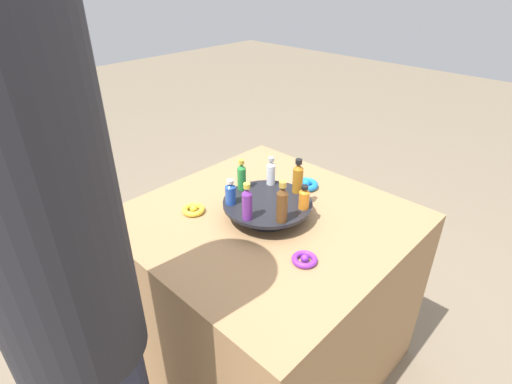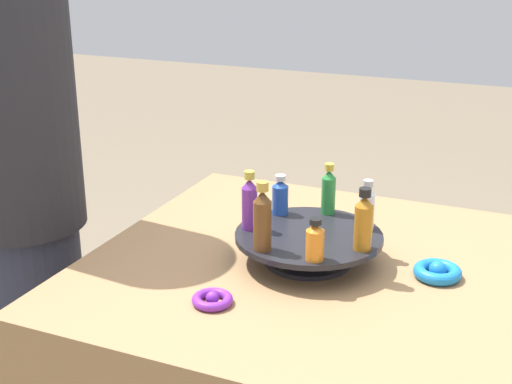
{
  "view_description": "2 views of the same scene",
  "coord_description": "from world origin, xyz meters",
  "px_view_note": "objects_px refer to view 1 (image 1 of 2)",
  "views": [
    {
      "loc": [
        -0.9,
        -0.8,
        1.54
      ],
      "look_at": [
        -0.06,
        -0.01,
        0.87
      ],
      "focal_mm": 28.0,
      "sensor_mm": 36.0,
      "label": 1
    },
    {
      "loc": [
        0.45,
        -1.33,
        1.41
      ],
      "look_at": [
        -0.12,
        -0.01,
        0.89
      ],
      "focal_mm": 50.0,
      "sensor_mm": 36.0,
      "label": 2
    }
  ],
  "objects_px": {
    "bottle_orange": "(304,198)",
    "bottle_blue": "(230,193)",
    "bottle_amber": "(298,177)",
    "person_figure": "(70,302)",
    "ribbon_bow_purple": "(305,259)",
    "ribbon_bow_gold": "(194,210)",
    "bottle_green": "(242,175)",
    "bottle_brown": "(282,203)",
    "bottle_clear": "(271,172)",
    "ribbon_bow_blue": "(306,184)",
    "bottle_purple": "(247,203)",
    "display_stand": "(267,207)"
  },
  "relations": [
    {
      "from": "bottle_orange",
      "to": "bottle_blue",
      "type": "bearing_deg",
      "value": 127.13
    },
    {
      "from": "bottle_amber",
      "to": "person_figure",
      "type": "bearing_deg",
      "value": -178.08
    },
    {
      "from": "ribbon_bow_purple",
      "to": "ribbon_bow_gold",
      "type": "xyz_separation_m",
      "value": [
        -0.06,
        0.47,
        0.0
      ]
    },
    {
      "from": "bottle_green",
      "to": "ribbon_bow_gold",
      "type": "relative_size",
      "value": 1.43
    },
    {
      "from": "bottle_brown",
      "to": "ribbon_bow_gold",
      "type": "distance_m",
      "value": 0.37
    },
    {
      "from": "bottle_clear",
      "to": "bottle_blue",
      "type": "bearing_deg",
      "value": 178.56
    },
    {
      "from": "bottle_clear",
      "to": "ribbon_bow_blue",
      "type": "bearing_deg",
      "value": -14.91
    },
    {
      "from": "bottle_purple",
      "to": "ribbon_bow_blue",
      "type": "height_order",
      "value": "bottle_purple"
    },
    {
      "from": "bottle_clear",
      "to": "ribbon_bow_gold",
      "type": "distance_m",
      "value": 0.32
    },
    {
      "from": "bottle_amber",
      "to": "bottle_green",
      "type": "xyz_separation_m",
      "value": [
        -0.12,
        0.16,
        -0.01
      ]
    },
    {
      "from": "bottle_brown",
      "to": "ribbon_bow_gold",
      "type": "bearing_deg",
      "value": 107.57
    },
    {
      "from": "person_figure",
      "to": "bottle_amber",
      "type": "bearing_deg",
      "value": -2.89
    },
    {
      "from": "bottle_orange",
      "to": "display_stand",
      "type": "bearing_deg",
      "value": 114.27
    },
    {
      "from": "bottle_green",
      "to": "bottle_purple",
      "type": "xyz_separation_m",
      "value": [
        -0.13,
        -0.16,
        0.01
      ]
    },
    {
      "from": "ribbon_bow_purple",
      "to": "ribbon_bow_blue",
      "type": "relative_size",
      "value": 0.8
    },
    {
      "from": "ribbon_bow_gold",
      "to": "bottle_clear",
      "type": "bearing_deg",
      "value": -27.32
    },
    {
      "from": "bottle_brown",
      "to": "ribbon_bow_purple",
      "type": "distance_m",
      "value": 0.19
    },
    {
      "from": "bottle_purple",
      "to": "person_figure",
      "type": "xyz_separation_m",
      "value": [
        -0.59,
        -0.03,
        0.02
      ]
    },
    {
      "from": "ribbon_bow_gold",
      "to": "bottle_purple",
      "type": "bearing_deg",
      "value": -81.27
    },
    {
      "from": "bottle_purple",
      "to": "person_figure",
      "type": "distance_m",
      "value": 0.59
    },
    {
      "from": "bottle_orange",
      "to": "ribbon_bow_purple",
      "type": "distance_m",
      "value": 0.23
    },
    {
      "from": "ribbon_bow_gold",
      "to": "person_figure",
      "type": "relative_size",
      "value": 0.05
    },
    {
      "from": "display_stand",
      "to": "bottle_clear",
      "type": "distance_m",
      "value": 0.15
    },
    {
      "from": "ribbon_bow_purple",
      "to": "person_figure",
      "type": "relative_size",
      "value": 0.05
    },
    {
      "from": "bottle_purple",
      "to": "person_figure",
      "type": "bearing_deg",
      "value": -176.64
    },
    {
      "from": "bottle_brown",
      "to": "bottle_clear",
      "type": "xyz_separation_m",
      "value": [
        0.16,
        0.19,
        -0.02
      ]
    },
    {
      "from": "bottle_amber",
      "to": "ribbon_bow_blue",
      "type": "bearing_deg",
      "value": 24.63
    },
    {
      "from": "bottle_green",
      "to": "bottle_purple",
      "type": "distance_m",
      "value": 0.2
    },
    {
      "from": "bottle_green",
      "to": "bottle_clear",
      "type": "bearing_deg",
      "value": -27.16
    },
    {
      "from": "person_figure",
      "to": "bottle_blue",
      "type": "bearing_deg",
      "value": 8.28
    },
    {
      "from": "bottle_blue",
      "to": "person_figure",
      "type": "xyz_separation_m",
      "value": [
        -0.62,
        -0.14,
        0.04
      ]
    },
    {
      "from": "bottle_orange",
      "to": "ribbon_bow_gold",
      "type": "distance_m",
      "value": 0.41
    },
    {
      "from": "bottle_amber",
      "to": "bottle_green",
      "type": "bearing_deg",
      "value": 127.13
    },
    {
      "from": "bottle_brown",
      "to": "person_figure",
      "type": "distance_m",
      "value": 0.66
    },
    {
      "from": "bottle_amber",
      "to": "bottle_clear",
      "type": "xyz_separation_m",
      "value": [
        -0.02,
        0.11,
        -0.01
      ]
    },
    {
      "from": "display_stand",
      "to": "bottle_orange",
      "type": "bearing_deg",
      "value": -65.73
    },
    {
      "from": "bottle_brown",
      "to": "ribbon_bow_blue",
      "type": "relative_size",
      "value": 1.47
    },
    {
      "from": "bottle_amber",
      "to": "bottle_clear",
      "type": "height_order",
      "value": "bottle_amber"
    },
    {
      "from": "ribbon_bow_purple",
      "to": "bottle_green",
      "type": "bearing_deg",
      "value": 74.05
    },
    {
      "from": "bottle_orange",
      "to": "bottle_clear",
      "type": "height_order",
      "value": "bottle_clear"
    },
    {
      "from": "bottle_purple",
      "to": "bottle_amber",
      "type": "bearing_deg",
      "value": -1.44
    },
    {
      "from": "bottle_orange",
      "to": "person_figure",
      "type": "height_order",
      "value": "person_figure"
    },
    {
      "from": "bottle_orange",
      "to": "bottle_amber",
      "type": "distance_m",
      "value": 0.11
    },
    {
      "from": "display_stand",
      "to": "ribbon_bow_gold",
      "type": "bearing_deg",
      "value": 127.18
    },
    {
      "from": "bottle_orange",
      "to": "bottle_amber",
      "type": "xyz_separation_m",
      "value": [
        0.07,
        0.09,
        0.02
      ]
    },
    {
      "from": "bottle_amber",
      "to": "ribbon_bow_purple",
      "type": "relative_size",
      "value": 1.65
    },
    {
      "from": "bottle_amber",
      "to": "ribbon_bow_gold",
      "type": "distance_m",
      "value": 0.4
    },
    {
      "from": "bottle_orange",
      "to": "ribbon_bow_purple",
      "type": "bearing_deg",
      "value": -140.18
    },
    {
      "from": "bottle_green",
      "to": "person_figure",
      "type": "height_order",
      "value": "person_figure"
    },
    {
      "from": "bottle_amber",
      "to": "ribbon_bow_gold",
      "type": "xyz_separation_m",
      "value": [
        -0.29,
        0.25,
        -0.12
      ]
    }
  ]
}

